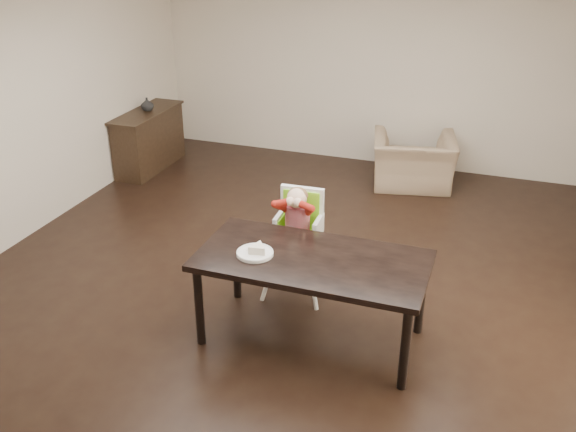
% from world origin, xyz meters
% --- Properties ---
extents(ground, '(7.00, 7.00, 0.00)m').
position_xyz_m(ground, '(0.00, 0.00, 0.00)').
color(ground, black).
rests_on(ground, ground).
extents(room_walls, '(6.02, 7.02, 2.71)m').
position_xyz_m(room_walls, '(0.00, 0.00, 1.86)').
color(room_walls, beige).
rests_on(room_walls, ground).
extents(dining_table, '(1.80, 0.90, 0.75)m').
position_xyz_m(dining_table, '(0.44, -0.69, 0.67)').
color(dining_table, black).
rests_on(dining_table, ground).
extents(high_chair, '(0.45, 0.45, 1.03)m').
position_xyz_m(high_chair, '(0.10, -0.02, 0.73)').
color(high_chair, white).
rests_on(high_chair, ground).
extents(plate, '(0.36, 0.36, 0.08)m').
position_xyz_m(plate, '(0.01, -0.79, 0.78)').
color(plate, white).
rests_on(plate, dining_table).
extents(armchair, '(1.11, 0.84, 0.87)m').
position_xyz_m(armchair, '(0.68, 2.80, 0.44)').
color(armchair, '#977E60').
rests_on(armchair, ground).
extents(sideboard, '(0.44, 1.26, 0.79)m').
position_xyz_m(sideboard, '(-2.78, 2.25, 0.40)').
color(sideboard, black).
rests_on(sideboard, ground).
extents(vase, '(0.21, 0.22, 0.17)m').
position_xyz_m(vase, '(-2.78, 2.29, 0.87)').
color(vase, '#99999E').
rests_on(vase, sideboard).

